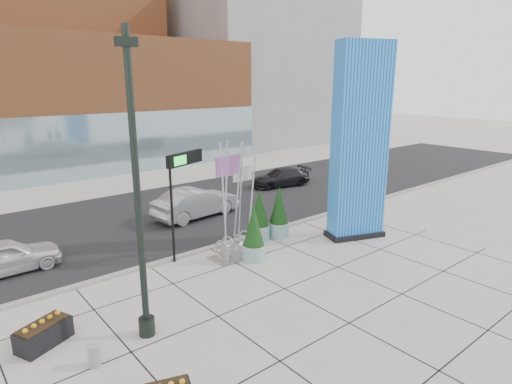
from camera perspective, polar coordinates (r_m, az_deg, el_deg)
ground at (r=16.39m, az=-1.22°, el=-12.56°), size 160.00×160.00×0.00m
street_asphalt at (r=24.45m, az=-15.95°, el=-3.75°), size 80.00×12.00×0.02m
curb_edge at (r=19.38m, az=-8.65°, el=-8.08°), size 80.00×0.30×0.12m
tower_podium at (r=39.79m, az=-25.34°, el=10.42°), size 34.00×10.00×11.00m
tower_glass_front at (r=35.47m, az=-22.82°, el=5.43°), size 34.00×0.60×5.00m
building_grey_parking at (r=55.82m, az=-0.69°, el=16.22°), size 20.00×18.00×18.00m
blue_pylon at (r=20.81m, az=13.65°, el=5.90°), size 3.03×2.13×9.26m
lamp_post at (r=12.58m, az=-15.31°, el=-3.74°), size 0.58×0.49×8.90m
public_art_sculpture at (r=18.65m, az=-2.89°, el=-4.64°), size 2.33×1.30×5.11m
concrete_bollard at (r=13.08m, az=-20.76°, el=-19.70°), size 0.33×0.33×0.64m
overhead_street_sign at (r=18.00m, az=-9.22°, el=3.04°), size 2.09×0.94×4.58m
round_planter_east at (r=21.03m, az=3.06°, el=-2.78°), size 1.02×1.02×2.54m
round_planter_mid at (r=20.65m, az=0.45°, el=-3.16°), size 0.99×0.99×2.49m
round_planter_west at (r=18.24m, az=-0.31°, el=-5.65°), size 0.99×0.99×2.47m
box_planter_north at (r=14.49m, az=-26.46°, el=-16.47°), size 1.68×1.30×0.83m
car_white_west at (r=19.85m, az=-30.48°, el=-7.50°), size 4.12×1.71×1.40m
car_silver_mid at (r=24.24m, az=-7.96°, el=-1.44°), size 5.22×2.30×1.67m
car_dark_east at (r=31.14m, az=3.30°, el=1.93°), size 4.69×2.66×1.28m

